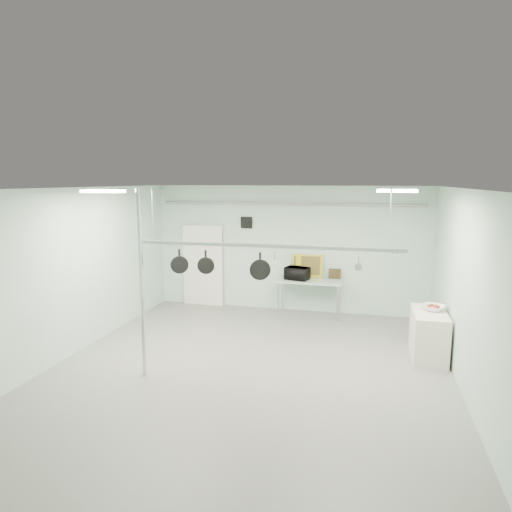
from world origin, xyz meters
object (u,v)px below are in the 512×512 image
(chrome_pole, at_px, (141,285))
(microwave, at_px, (297,273))
(skillet_mid, at_px, (206,262))
(fruit_bowl, at_px, (433,308))
(skillet_right, at_px, (260,266))
(prep_table, at_px, (309,283))
(pot_rack, at_px, (264,244))
(skillet_left, at_px, (179,261))
(side_cabinet, at_px, (429,335))
(coffee_canister, at_px, (305,276))

(chrome_pole, xyz_separation_m, microwave, (2.01, 4.16, -0.54))
(microwave, relative_size, skillet_mid, 1.26)
(microwave, height_order, fruit_bowl, microwave)
(chrome_pole, distance_m, microwave, 4.65)
(microwave, distance_m, skillet_right, 3.36)
(prep_table, distance_m, skillet_mid, 3.76)
(chrome_pole, bearing_deg, prep_table, 61.29)
(prep_table, height_order, skillet_mid, skillet_mid)
(pot_rack, bearing_deg, prep_table, 83.09)
(skillet_left, distance_m, skillet_right, 1.53)
(chrome_pole, bearing_deg, side_cabinet, 22.41)
(side_cabinet, xyz_separation_m, skillet_left, (-4.54, -1.10, 1.41))
(coffee_canister, height_order, fruit_bowl, coffee_canister)
(fruit_bowl, bearing_deg, pot_rack, -158.04)
(pot_rack, relative_size, fruit_bowl, 11.56)
(coffee_canister, bearing_deg, skillet_left, -119.91)
(prep_table, height_order, skillet_right, skillet_right)
(microwave, bearing_deg, pot_rack, 103.94)
(pot_rack, relative_size, microwave, 8.55)
(skillet_left, height_order, skillet_mid, same)
(prep_table, height_order, fruit_bowl, fruit_bowl)
(pot_rack, xyz_separation_m, skillet_mid, (-1.08, 0.00, -0.37))
(fruit_bowl, distance_m, skillet_mid, 4.37)
(prep_table, relative_size, fruit_bowl, 3.85)
(prep_table, xyz_separation_m, coffee_canister, (-0.10, -0.01, 0.18))
(chrome_pole, relative_size, coffee_canister, 15.24)
(chrome_pole, relative_size, skillet_mid, 7.17)
(chrome_pole, xyz_separation_m, skillet_left, (0.31, 0.90, 0.26))
(chrome_pole, relative_size, side_cabinet, 2.67)
(chrome_pole, height_order, side_cabinet, chrome_pole)
(skillet_left, bearing_deg, skillet_right, -24.89)
(pot_rack, height_order, microwave, pot_rack)
(microwave, bearing_deg, skillet_mid, 85.85)
(prep_table, relative_size, microwave, 2.85)
(prep_table, bearing_deg, skillet_mid, -114.14)
(side_cabinet, relative_size, pot_rack, 0.25)
(prep_table, distance_m, skillet_right, 3.48)
(microwave, xyz_separation_m, fruit_bowl, (2.91, -2.05, -0.11))
(chrome_pole, relative_size, microwave, 5.70)
(prep_table, bearing_deg, skillet_left, -121.13)
(side_cabinet, distance_m, skillet_left, 4.88)
(skillet_left, xyz_separation_m, skillet_right, (1.53, 0.00, -0.03))
(prep_table, relative_size, side_cabinet, 1.33)
(fruit_bowl, bearing_deg, side_cabinet, -119.54)
(side_cabinet, height_order, coffee_canister, coffee_canister)
(coffee_canister, relative_size, skillet_right, 0.42)
(chrome_pole, bearing_deg, skillet_left, 71.16)
(fruit_bowl, relative_size, skillet_mid, 0.93)
(prep_table, relative_size, skillet_left, 3.63)
(prep_table, bearing_deg, side_cabinet, -40.79)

